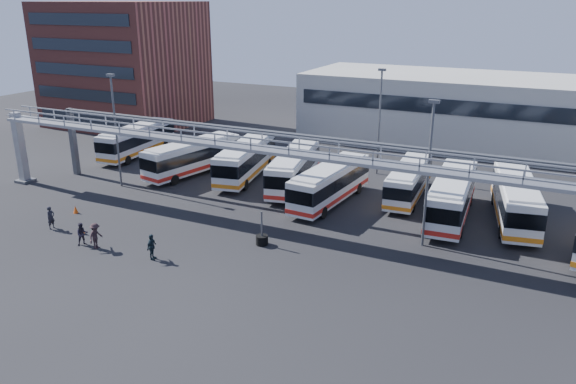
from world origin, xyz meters
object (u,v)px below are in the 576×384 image
at_px(bus_2, 193,156).
at_px(pedestrian_c, 96,236).
at_px(cone_left, 81,229).
at_px(tire_stack, 262,239).
at_px(pedestrian_a, 51,218).
at_px(cone_right, 76,209).
at_px(pedestrian_d, 152,247).
at_px(bus_3, 246,159).
at_px(light_pole_mid, 429,167).
at_px(bus_4, 294,168).
at_px(bus_7, 452,195).
at_px(bus_8, 516,199).
at_px(bus_6, 409,180).
at_px(light_pole_back, 380,116).
at_px(bus_0, 137,139).
at_px(light_pole_left, 115,125).
at_px(pedestrian_b, 82,234).
at_px(bus_5, 330,183).

distance_m(bus_2, pedestrian_c, 17.82).
xyz_separation_m(cone_left, tire_stack, (12.88, 4.09, 0.05)).
xyz_separation_m(pedestrian_a, cone_right, (-0.85, 3.17, -0.57)).
bearing_deg(cone_left, pedestrian_d, -8.73).
bearing_deg(bus_3, light_pole_mid, -34.35).
height_order(bus_3, cone_right, bus_3).
xyz_separation_m(bus_4, cone_right, (-13.04, -13.53, -1.52)).
xyz_separation_m(bus_2, pedestrian_a, (-1.53, -16.14, -0.95)).
distance_m(bus_7, bus_8, 4.74).
relative_size(bus_3, bus_8, 0.98).
distance_m(bus_6, pedestrian_c, 25.76).
xyz_separation_m(light_pole_back, pedestrian_d, (-7.57, -25.03, -4.84)).
distance_m(pedestrian_a, cone_right, 3.33).
bearing_deg(bus_0, cone_right, -70.57).
relative_size(bus_4, bus_8, 0.96).
bearing_deg(bus_7, bus_2, 174.25).
relative_size(light_pole_left, bus_0, 0.93).
relative_size(light_pole_left, pedestrian_a, 5.77).
height_order(pedestrian_b, pedestrian_c, pedestrian_c).
xyz_separation_m(light_pole_left, light_pole_mid, (28.00, -1.00, 0.00)).
bearing_deg(tire_stack, bus_4, 105.28).
height_order(light_pole_left, bus_8, light_pole_left).
distance_m(bus_4, cone_left, 19.05).
bearing_deg(bus_4, pedestrian_c, -121.86).
distance_m(bus_3, pedestrian_d, 18.61).
xyz_separation_m(light_pole_mid, bus_8, (5.29, 7.43, -3.82)).
bearing_deg(light_pole_left, bus_8, 10.94).
bearing_deg(bus_0, bus_5, -15.59).
distance_m(bus_2, bus_4, 10.67).
distance_m(bus_4, bus_8, 18.82).
xyz_separation_m(bus_0, bus_7, (34.40, -4.04, 0.08)).
distance_m(light_pole_back, bus_2, 18.47).
height_order(bus_6, pedestrian_c, bus_6).
bearing_deg(light_pole_back, pedestrian_c, -115.62).
bearing_deg(pedestrian_d, pedestrian_b, 82.94).
height_order(pedestrian_a, cone_right, pedestrian_a).
xyz_separation_m(light_pole_left, bus_4, (14.48, 6.56, -3.89)).
bearing_deg(bus_6, bus_3, -179.93).
distance_m(bus_5, pedestrian_d, 16.57).
distance_m(bus_3, pedestrian_b, 18.75).
xyz_separation_m(light_pole_back, pedestrian_a, (-17.71, -24.14, -4.84)).
relative_size(pedestrian_c, cone_left, 2.53).
bearing_deg(pedestrian_c, bus_3, -8.54).
xyz_separation_m(bus_8, pedestrian_b, (-26.70, -17.75, -1.08)).
distance_m(cone_right, tire_stack, 16.45).
bearing_deg(pedestrian_c, pedestrian_b, 84.61).
bearing_deg(light_pole_mid, pedestrian_c, -152.86).
bearing_deg(light_pole_back, bus_6, -51.46).
height_order(pedestrian_a, pedestrian_b, pedestrian_a).
bearing_deg(cone_left, bus_5, 45.12).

